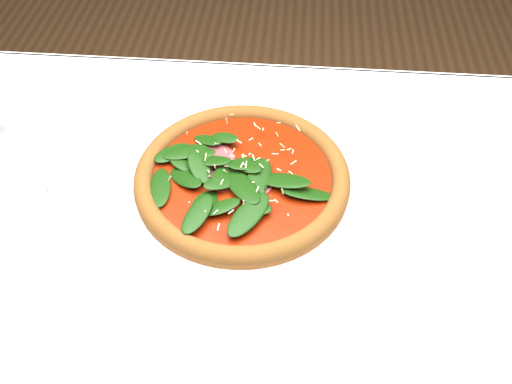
{
  "coord_description": "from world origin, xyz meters",
  "views": [
    {
      "loc": [
        0.04,
        -0.54,
        1.4
      ],
      "look_at": [
        -0.01,
        0.04,
        0.77
      ],
      "focal_mm": 40.0,
      "sensor_mm": 36.0,
      "label": 1
    }
  ],
  "objects": [
    {
      "name": "wine_glass",
      "position": [
        -0.33,
        0.03,
        0.89
      ],
      "size": [
        0.08,
        0.08,
        0.2
      ],
      "color": "silver",
      "rests_on": "dining_table"
    },
    {
      "name": "plate",
      "position": [
        -0.03,
        0.06,
        0.76
      ],
      "size": [
        0.38,
        0.38,
        0.02
      ],
      "color": "silver",
      "rests_on": "dining_table"
    },
    {
      "name": "pizza",
      "position": [
        -0.03,
        0.06,
        0.78
      ],
      "size": [
        0.36,
        0.36,
        0.04
      ],
      "rotation": [
        0.0,
        0.0,
        -0.11
      ],
      "color": "#995F25",
      "rests_on": "plate"
    },
    {
      "name": "dining_table",
      "position": [
        0.0,
        0.0,
        0.65
      ],
      "size": [
        1.21,
        0.81,
        0.75
      ],
      "color": "white",
      "rests_on": "ground"
    }
  ]
}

